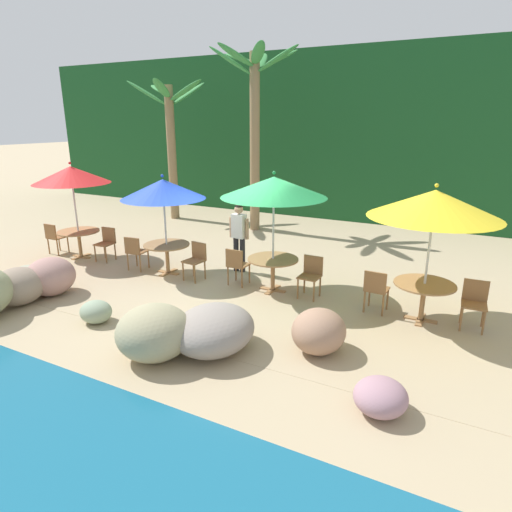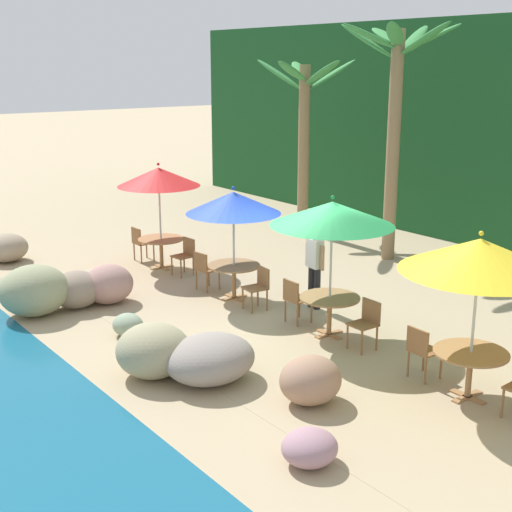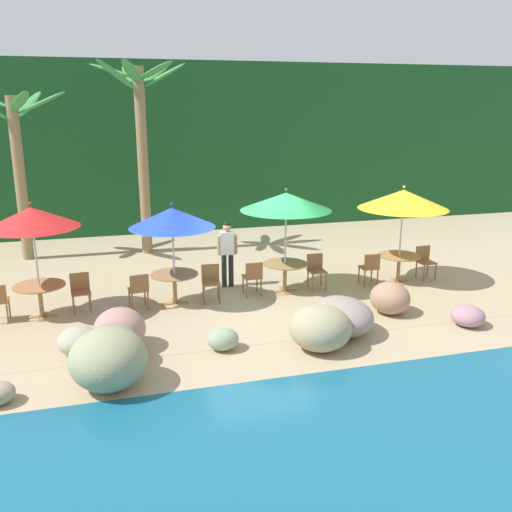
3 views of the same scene
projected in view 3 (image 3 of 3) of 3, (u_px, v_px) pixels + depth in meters
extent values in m
plane|color=tan|center=(255.00, 299.00, 13.49)|extent=(120.00, 120.00, 0.00)
cube|color=tan|center=(255.00, 299.00, 13.49)|extent=(18.00, 5.20, 0.01)
cube|color=#194C23|center=(191.00, 146.00, 21.07)|extent=(28.00, 2.40, 6.00)
ellipsoid|color=gray|center=(223.00, 339.00, 10.65)|extent=(0.61, 0.54, 0.42)
ellipsoid|color=#959871|center=(108.00, 359.00, 9.16)|extent=(1.28, 1.37, 1.01)
ellipsoid|color=gray|center=(341.00, 316.00, 11.38)|extent=(1.27, 1.47, 0.74)
ellipsoid|color=tan|center=(120.00, 329.00, 10.61)|extent=(0.98, 1.04, 0.82)
ellipsoid|color=#A1A188|center=(78.00, 341.00, 10.46)|extent=(0.77, 0.82, 0.53)
ellipsoid|color=#A77C88|center=(468.00, 316.00, 11.80)|extent=(0.69, 0.73, 0.45)
ellipsoid|color=#A37B61|center=(390.00, 298.00, 12.47)|extent=(0.86, 0.95, 0.71)
ellipsoid|color=gray|center=(113.00, 345.00, 9.98)|extent=(0.97, 1.03, 0.76)
ellipsoid|color=tan|center=(320.00, 328.00, 10.61)|extent=(1.19, 1.18, 0.86)
cylinder|color=silver|center=(37.00, 266.00, 12.03)|extent=(0.04, 0.04, 2.33)
cone|color=red|center=(32.00, 217.00, 11.75)|extent=(1.96, 1.96, 0.44)
sphere|color=red|center=(30.00, 203.00, 11.67)|extent=(0.07, 0.07, 0.07)
cube|color=#A37547|center=(42.00, 316.00, 12.33)|extent=(0.60, 0.12, 0.03)
cube|color=#A37547|center=(42.00, 316.00, 12.33)|extent=(0.12, 0.60, 0.03)
cylinder|color=#A37547|center=(41.00, 301.00, 12.24)|extent=(0.09, 0.09, 0.71)
cylinder|color=#A37547|center=(39.00, 286.00, 12.14)|extent=(1.10, 1.10, 0.03)
cylinder|color=olive|center=(91.00, 304.00, 12.46)|extent=(0.04, 0.04, 0.45)
cylinder|color=olive|center=(74.00, 306.00, 12.34)|extent=(0.04, 0.04, 0.45)
cylinder|color=olive|center=(89.00, 299.00, 12.78)|extent=(0.04, 0.04, 0.45)
cylinder|color=olive|center=(73.00, 301.00, 12.66)|extent=(0.04, 0.04, 0.45)
cube|color=olive|center=(81.00, 293.00, 12.50)|extent=(0.45, 0.45, 0.03)
cube|color=olive|center=(80.00, 282.00, 12.63)|extent=(0.42, 0.07, 0.42)
cylinder|color=olive|center=(9.00, 308.00, 12.25)|extent=(0.04, 0.04, 0.45)
cylinder|color=olive|center=(7.00, 313.00, 11.92)|extent=(0.04, 0.04, 0.45)
cylinder|color=silver|center=(174.00, 259.00, 12.86)|extent=(0.04, 0.04, 2.16)
cone|color=blue|center=(172.00, 218.00, 12.60)|extent=(1.96, 1.96, 0.45)
sphere|color=blue|center=(171.00, 204.00, 12.52)|extent=(0.07, 0.07, 0.07)
cube|color=#A37547|center=(175.00, 303.00, 13.14)|extent=(0.60, 0.12, 0.03)
cube|color=#A37547|center=(175.00, 303.00, 13.14)|extent=(0.12, 0.60, 0.03)
cylinder|color=#A37547|center=(175.00, 289.00, 13.05)|extent=(0.09, 0.09, 0.71)
cylinder|color=#A37547|center=(174.00, 274.00, 12.95)|extent=(1.10, 1.10, 0.03)
cylinder|color=olive|center=(220.00, 295.00, 13.07)|extent=(0.04, 0.04, 0.45)
cylinder|color=olive|center=(204.00, 296.00, 13.02)|extent=(0.04, 0.04, 0.45)
cylinder|color=olive|center=(218.00, 290.00, 13.41)|extent=(0.04, 0.04, 0.45)
cylinder|color=olive|center=(203.00, 291.00, 13.36)|extent=(0.04, 0.04, 0.45)
cube|color=olive|center=(211.00, 283.00, 13.15)|extent=(0.46, 0.46, 0.03)
cube|color=olive|center=(210.00, 273.00, 13.29)|extent=(0.42, 0.08, 0.42)
cylinder|color=olive|center=(129.00, 298.00, 12.86)|extent=(0.04, 0.04, 0.45)
cylinder|color=olive|center=(145.00, 296.00, 13.00)|extent=(0.04, 0.04, 0.45)
cylinder|color=olive|center=(132.00, 303.00, 12.55)|extent=(0.04, 0.04, 0.45)
cylinder|color=olive|center=(148.00, 301.00, 12.68)|extent=(0.04, 0.04, 0.45)
cube|color=olive|center=(138.00, 289.00, 12.71)|extent=(0.47, 0.47, 0.03)
cube|color=olive|center=(139.00, 284.00, 12.48)|extent=(0.42, 0.09, 0.42)
cylinder|color=silver|center=(285.00, 246.00, 13.69)|extent=(0.04, 0.04, 2.38)
cone|color=#238E47|center=(286.00, 202.00, 13.41)|extent=(2.21, 2.21, 0.42)
sphere|color=#238E47|center=(286.00, 189.00, 13.33)|extent=(0.07, 0.07, 0.07)
cube|color=#A37547|center=(285.00, 291.00, 14.00)|extent=(0.60, 0.12, 0.03)
cube|color=#A37547|center=(285.00, 291.00, 14.00)|extent=(0.12, 0.60, 0.03)
cylinder|color=#A37547|center=(285.00, 277.00, 13.91)|extent=(0.09, 0.09, 0.71)
cylinder|color=#A37547|center=(285.00, 264.00, 13.81)|extent=(1.10, 1.10, 0.03)
cylinder|color=olive|center=(326.00, 282.00, 14.03)|extent=(0.04, 0.04, 0.45)
cylinder|color=olive|center=(313.00, 283.00, 13.94)|extent=(0.04, 0.04, 0.45)
cylinder|color=olive|center=(321.00, 278.00, 14.36)|extent=(0.04, 0.04, 0.45)
cylinder|color=olive|center=(308.00, 279.00, 14.27)|extent=(0.04, 0.04, 0.45)
cube|color=olive|center=(317.00, 271.00, 14.09)|extent=(0.43, 0.43, 0.03)
cube|color=olive|center=(315.00, 262.00, 14.22)|extent=(0.42, 0.04, 0.42)
cylinder|color=olive|center=(243.00, 284.00, 13.84)|extent=(0.04, 0.04, 0.45)
cylinder|color=olive|center=(257.00, 283.00, 13.93)|extent=(0.04, 0.04, 0.45)
cylinder|color=olive|center=(247.00, 289.00, 13.51)|extent=(0.04, 0.04, 0.45)
cylinder|color=olive|center=(261.00, 288.00, 13.60)|extent=(0.04, 0.04, 0.45)
cube|color=olive|center=(252.00, 277.00, 13.66)|extent=(0.42, 0.42, 0.03)
cube|color=olive|center=(254.00, 271.00, 13.42)|extent=(0.42, 0.04, 0.42)
cylinder|color=silver|center=(400.00, 240.00, 14.43)|extent=(0.04, 0.04, 2.31)
cone|color=yellow|center=(403.00, 199.00, 14.15)|extent=(2.28, 2.28, 0.48)
sphere|color=yellow|center=(404.00, 187.00, 14.07)|extent=(0.07, 0.07, 0.07)
cube|color=#A37547|center=(398.00, 282.00, 14.73)|extent=(0.60, 0.12, 0.03)
cube|color=#A37547|center=(398.00, 282.00, 14.73)|extent=(0.12, 0.60, 0.03)
cylinder|color=#A37547|center=(398.00, 269.00, 14.64)|extent=(0.09, 0.09, 0.71)
cylinder|color=#A37547|center=(399.00, 256.00, 14.54)|extent=(1.10, 1.10, 0.03)
cylinder|color=olive|center=(436.00, 272.00, 14.82)|extent=(0.04, 0.04, 0.45)
cylinder|color=olive|center=(424.00, 274.00, 14.72)|extent=(0.04, 0.04, 0.45)
cylinder|color=olive|center=(427.00, 269.00, 15.15)|extent=(0.04, 0.04, 0.45)
cylinder|color=olive|center=(416.00, 270.00, 15.04)|extent=(0.04, 0.04, 0.45)
cube|color=olive|center=(427.00, 262.00, 14.87)|extent=(0.44, 0.44, 0.03)
cube|color=olive|center=(423.00, 254.00, 15.00)|extent=(0.42, 0.06, 0.42)
cylinder|color=olive|center=(359.00, 275.00, 14.61)|extent=(0.04, 0.04, 0.45)
cylinder|color=olive|center=(372.00, 274.00, 14.69)|extent=(0.04, 0.04, 0.45)
cylinder|color=olive|center=(365.00, 279.00, 14.27)|extent=(0.04, 0.04, 0.45)
cylinder|color=olive|center=(377.00, 278.00, 14.35)|extent=(0.04, 0.04, 0.45)
cube|color=olive|center=(369.00, 267.00, 14.42)|extent=(0.43, 0.43, 0.03)
cube|color=olive|center=(372.00, 262.00, 14.18)|extent=(0.42, 0.05, 0.42)
cylinder|color=olive|center=(20.00, 180.00, 16.35)|extent=(0.32, 0.32, 4.77)
ellipsoid|color=#388942|center=(41.00, 103.00, 15.93)|extent=(1.48, 0.47, 0.75)
ellipsoid|color=#388942|center=(28.00, 105.00, 16.53)|extent=(0.97, 1.40, 0.90)
ellipsoid|color=#388942|center=(19.00, 101.00, 15.18)|extent=(0.90, 1.52, 0.63)
cylinder|color=olive|center=(143.00, 163.00, 16.97)|extent=(0.32, 0.32, 5.60)
ellipsoid|color=#388942|center=(164.00, 75.00, 16.55)|extent=(1.40, 0.45, 0.81)
ellipsoid|color=#388942|center=(154.00, 75.00, 16.93)|extent=(1.24, 1.27, 0.74)
ellipsoid|color=#388942|center=(131.00, 76.00, 16.94)|extent=(0.67, 1.41, 0.83)
ellipsoid|color=#388942|center=(113.00, 71.00, 16.36)|extent=(1.50, 0.90, 0.52)
ellipsoid|color=#388942|center=(117.00, 75.00, 15.77)|extent=(1.32, 1.03, 0.89)
ellipsoid|color=#388942|center=(131.00, 71.00, 15.56)|extent=(0.80, 1.48, 0.65)
ellipsoid|color=#388942|center=(155.00, 71.00, 15.82)|extent=(1.14, 1.41, 0.57)
cylinder|color=#232328|center=(224.00, 271.00, 14.26)|extent=(0.13, 0.13, 0.86)
cylinder|color=#232328|center=(231.00, 270.00, 14.31)|extent=(0.13, 0.13, 0.86)
cube|color=silver|center=(227.00, 243.00, 14.10)|extent=(0.36, 0.24, 0.58)
cylinder|color=tan|center=(219.00, 246.00, 14.05)|extent=(0.08, 0.08, 0.50)
cylinder|color=tan|center=(236.00, 244.00, 14.17)|extent=(0.08, 0.08, 0.50)
sphere|color=tan|center=(227.00, 227.00, 13.99)|extent=(0.21, 0.21, 0.21)
sphere|color=black|center=(227.00, 225.00, 13.98)|extent=(0.18, 0.18, 0.18)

